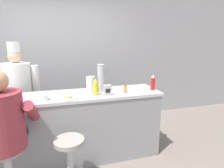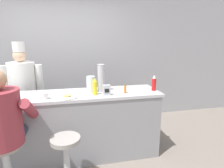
% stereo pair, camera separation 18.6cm
% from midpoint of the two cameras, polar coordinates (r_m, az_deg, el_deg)
% --- Properties ---
extents(wall_back, '(10.00, 0.06, 2.70)m').
position_cam_midpoint_polar(wall_back, '(3.97, -13.71, 7.40)').
color(wall_back, '#99999E').
rests_on(wall_back, ground_plane).
extents(diner_counter, '(2.88, 0.62, 0.99)m').
position_cam_midpoint_polar(diner_counter, '(2.86, -13.30, -12.69)').
color(diner_counter, gray).
rests_on(diner_counter, ground_plane).
extents(ketchup_bottle_red, '(0.06, 0.06, 0.23)m').
position_cam_midpoint_polar(ketchup_bottle_red, '(2.88, 14.48, 0.19)').
color(ketchup_bottle_red, red).
rests_on(ketchup_bottle_red, diner_counter).
extents(mustard_bottle_yellow, '(0.06, 0.06, 0.23)m').
position_cam_midpoint_polar(mustard_bottle_yellow, '(2.57, -3.18, -0.94)').
color(mustard_bottle_yellow, yellow).
rests_on(mustard_bottle_yellow, diner_counter).
extents(hot_sauce_bottle_orange, '(0.03, 0.03, 0.12)m').
position_cam_midpoint_polar(hot_sauce_bottle_orange, '(2.67, 6.03, -1.53)').
color(hot_sauce_bottle_orange, orange).
rests_on(hot_sauce_bottle_orange, diner_counter).
extents(water_pitcher_clear, '(0.14, 0.12, 0.24)m').
position_cam_midpoint_polar(water_pitcher_clear, '(2.69, -4.53, -0.12)').
color(water_pitcher_clear, silver).
rests_on(water_pitcher_clear, diner_counter).
extents(breakfast_plate, '(0.25, 0.25, 0.05)m').
position_cam_midpoint_polar(breakfast_plate, '(2.50, -11.37, -3.89)').
color(breakfast_plate, white).
rests_on(breakfast_plate, diner_counter).
extents(coffee_mug_tan, '(0.12, 0.08, 0.10)m').
position_cam_midpoint_polar(coffee_mug_tan, '(2.59, -29.01, -3.89)').
color(coffee_mug_tan, beige).
rests_on(coffee_mug_tan, diner_counter).
extents(coffee_mug_white, '(0.12, 0.08, 0.08)m').
position_cam_midpoint_polar(coffee_mug_white, '(2.51, -17.79, -3.54)').
color(coffee_mug_white, white).
rests_on(coffee_mug_white, diner_counter).
extents(cup_stack_steel, '(0.10, 0.10, 0.40)m').
position_cam_midpoint_polar(cup_stack_steel, '(2.72, -1.42, 1.84)').
color(cup_stack_steel, '#B7BABF').
rests_on(cup_stack_steel, diner_counter).
extents(napkin_dispenser_chrome, '(0.10, 0.06, 0.14)m').
position_cam_midpoint_polar(napkin_dispenser_chrome, '(2.55, 0.41, -1.89)').
color(napkin_dispenser_chrome, silver).
rests_on(napkin_dispenser_chrome, diner_counter).
extents(diner_seated_maroon, '(0.64, 0.63, 1.46)m').
position_cam_midpoint_polar(diner_seated_maroon, '(2.27, -28.52, -9.84)').
color(diner_seated_maroon, '#B2B5BA').
rests_on(diner_seated_maroon, ground_plane).
extents(empty_stool_round, '(0.34, 0.34, 0.65)m').
position_cam_midpoint_polar(empty_stool_round, '(2.36, -11.44, -20.30)').
color(empty_stool_round, '#B2B5BA').
rests_on(empty_stool_round, ground_plane).
extents(cook_in_whites_near, '(0.67, 0.43, 1.70)m').
position_cam_midpoint_polar(cook_in_whites_near, '(3.43, -24.08, -1.28)').
color(cook_in_whites_near, '#232328').
rests_on(cook_in_whites_near, ground_plane).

